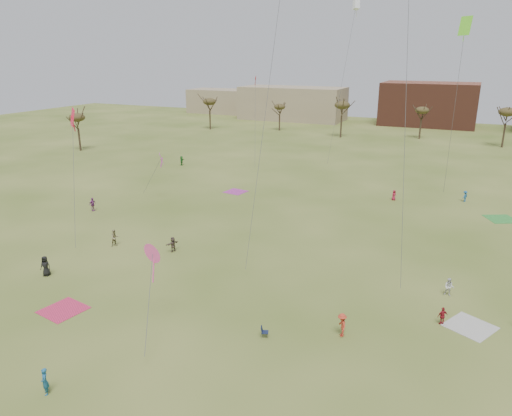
% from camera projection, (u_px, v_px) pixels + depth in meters
% --- Properties ---
extents(ground, '(260.00, 260.00, 0.00)m').
position_uv_depth(ground, '(192.00, 317.00, 37.41)').
color(ground, '#41591B').
rests_on(ground, ground).
extents(flyer_near_right, '(0.76, 0.73, 1.76)m').
position_uv_depth(flyer_near_right, '(45.00, 382.00, 28.72)').
color(flyer_near_right, '#1D5B88').
rests_on(flyer_near_right, ground).
extents(spectator_fore_a, '(0.87, 0.80, 1.43)m').
position_uv_depth(spectator_fore_a, '(443.00, 316.00, 36.22)').
color(spectator_fore_a, maroon).
rests_on(spectator_fore_a, ground).
extents(spectator_fore_b, '(0.99, 1.09, 1.81)m').
position_uv_depth(spectator_fore_b, '(115.00, 238.00, 51.11)').
color(spectator_fore_b, '#877F56').
rests_on(spectator_fore_b, ground).
extents(spectator_fore_c, '(0.97, 1.56, 1.60)m').
position_uv_depth(spectator_fore_c, '(173.00, 244.00, 49.66)').
color(spectator_fore_c, brown).
rests_on(spectator_fore_c, ground).
extents(flyer_mid_a, '(1.09, 0.88, 1.93)m').
position_uv_depth(flyer_mid_a, '(45.00, 266.00, 44.18)').
color(flyer_mid_a, black).
rests_on(flyer_mid_a, ground).
extents(flyer_mid_b, '(1.12, 1.34, 1.81)m').
position_uv_depth(flyer_mid_b, '(342.00, 325.00, 34.67)').
color(flyer_mid_b, red).
rests_on(flyer_mid_b, ground).
extents(spectator_mid_d, '(0.58, 1.11, 1.81)m').
position_uv_depth(spectator_mid_d, '(93.00, 204.00, 62.54)').
color(spectator_mid_d, '#8B3A83').
rests_on(spectator_mid_d, ground).
extents(spectator_mid_e, '(0.84, 0.70, 1.60)m').
position_uv_depth(spectator_mid_e, '(449.00, 287.00, 40.53)').
color(spectator_mid_e, silver).
rests_on(spectator_mid_e, ground).
extents(flyer_far_a, '(0.87, 1.67, 1.72)m').
position_uv_depth(flyer_far_a, '(182.00, 161.00, 88.42)').
color(flyer_far_a, '#28792B').
rests_on(flyer_far_a, ground).
extents(flyer_far_b, '(0.82, 0.84, 1.46)m').
position_uv_depth(flyer_far_b, '(394.00, 195.00, 67.24)').
color(flyer_far_b, '#A61C37').
rests_on(flyer_far_b, ground).
extents(flyer_far_c, '(0.97, 1.16, 1.55)m').
position_uv_depth(flyer_far_c, '(465.00, 196.00, 66.56)').
color(flyer_far_c, '#1E5A8D').
rests_on(flyer_far_c, ground).
extents(blanket_red, '(3.60, 3.60, 0.03)m').
position_uv_depth(blanket_red, '(63.00, 310.00, 38.47)').
color(blanket_red, '#D42A55').
rests_on(blanket_red, ground).
extents(blanket_cream, '(4.18, 4.18, 0.03)m').
position_uv_depth(blanket_cream, '(470.00, 327.00, 36.11)').
color(blanket_cream, beige).
rests_on(blanket_cream, ground).
extents(blanket_plum, '(3.29, 3.29, 0.03)m').
position_uv_depth(blanket_plum, '(236.00, 192.00, 71.52)').
color(blanket_plum, '#B3379D').
rests_on(blanket_plum, ground).
extents(blanket_olive, '(4.53, 4.53, 0.03)m').
position_uv_depth(blanket_olive, '(501.00, 219.00, 59.67)').
color(blanket_olive, green).
rests_on(blanket_olive, ground).
extents(camp_chair_center, '(0.68, 0.66, 0.87)m').
position_uv_depth(camp_chair_center, '(265.00, 334.00, 34.71)').
color(camp_chair_center, '#151D3A').
rests_on(camp_chair_center, ground).
extents(kites_aloft, '(56.52, 64.26, 27.16)m').
position_uv_depth(kites_aloft, '(329.00, 32.00, 53.83)').
color(kites_aloft, red).
rests_on(kites_aloft, ground).
extents(tree_line, '(117.44, 49.32, 8.91)m').
position_uv_depth(tree_line, '(372.00, 114.00, 104.72)').
color(tree_line, '#3A2B1E').
rests_on(tree_line, ground).
extents(building_tan, '(32.00, 14.00, 10.00)m').
position_uv_depth(building_tan, '(292.00, 103.00, 149.18)').
color(building_tan, '#937F60').
rests_on(building_tan, ground).
extents(building_brick, '(26.00, 16.00, 12.00)m').
position_uv_depth(building_brick, '(429.00, 104.00, 137.23)').
color(building_brick, brown).
rests_on(building_brick, ground).
extents(building_tan_west, '(20.00, 12.00, 8.00)m').
position_uv_depth(building_tan_west, '(219.00, 101.00, 167.51)').
color(building_tan_west, '#937F60').
rests_on(building_tan_west, ground).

